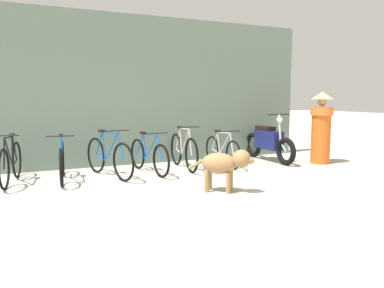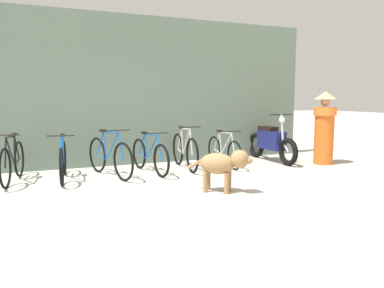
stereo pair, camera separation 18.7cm
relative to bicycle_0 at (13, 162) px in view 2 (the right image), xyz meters
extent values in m
plane|color=#B7B2A5|center=(2.10, -2.12, -0.37)|extent=(60.00, 60.00, 0.00)
cube|color=slate|center=(2.10, 1.03, 1.28)|extent=(9.43, 0.20, 3.30)
torus|color=black|center=(-0.09, -0.48, -0.03)|extent=(0.16, 0.68, 0.69)
torus|color=black|center=(0.09, 0.48, -0.03)|extent=(0.16, 0.68, 0.69)
cylinder|color=black|center=(-0.02, -0.11, 0.20)|extent=(0.12, 0.48, 0.57)
cylinder|color=black|center=(0.03, 0.17, 0.18)|extent=(0.05, 0.13, 0.52)
cylinder|color=black|center=(-0.01, -0.06, 0.45)|extent=(0.13, 0.56, 0.06)
cylinder|color=black|center=(0.06, 0.30, -0.05)|extent=(0.10, 0.37, 0.08)
cylinder|color=black|center=(0.06, 0.35, 0.21)|extent=(0.08, 0.29, 0.48)
cylinder|color=black|center=(-0.08, -0.41, 0.22)|extent=(0.06, 0.18, 0.50)
cube|color=black|center=(0.04, 0.21, 0.47)|extent=(0.10, 0.19, 0.05)
cylinder|color=black|center=(-0.06, -0.34, 0.51)|extent=(0.46, 0.11, 0.02)
torus|color=black|center=(0.78, -0.66, -0.04)|extent=(0.12, 0.66, 0.66)
torus|color=black|center=(0.90, 0.36, -0.04)|extent=(0.12, 0.66, 0.66)
cylinder|color=#1959A5|center=(0.82, -0.26, 0.18)|extent=(0.09, 0.50, 0.55)
cylinder|color=#1959A5|center=(0.86, 0.03, 0.16)|extent=(0.04, 0.13, 0.50)
cylinder|color=#1959A5|center=(0.83, -0.21, 0.42)|extent=(0.09, 0.59, 0.06)
cylinder|color=#1959A5|center=(0.87, 0.17, -0.06)|extent=(0.07, 0.39, 0.08)
cylinder|color=#1959A5|center=(0.88, 0.22, 0.19)|extent=(0.06, 0.30, 0.46)
cylinder|color=#1959A5|center=(0.79, -0.58, 0.20)|extent=(0.05, 0.18, 0.49)
cube|color=black|center=(0.86, 0.08, 0.44)|extent=(0.09, 0.19, 0.05)
cylinder|color=black|center=(0.80, -0.50, 0.48)|extent=(0.46, 0.08, 0.02)
torus|color=black|center=(1.83, -0.67, -0.01)|extent=(0.24, 0.69, 0.71)
torus|color=black|center=(1.53, 0.34, -0.01)|extent=(0.24, 0.69, 0.71)
cylinder|color=#1959A5|center=(1.71, -0.28, 0.22)|extent=(0.18, 0.51, 0.59)
cylinder|color=#1959A5|center=(1.63, 0.01, 0.20)|extent=(0.06, 0.14, 0.54)
cylinder|color=#1959A5|center=(1.70, -0.23, 0.48)|extent=(0.20, 0.59, 0.06)
cylinder|color=#1959A5|center=(1.59, 0.15, -0.04)|extent=(0.14, 0.39, 0.08)
cylinder|color=#1959A5|center=(1.57, 0.20, 0.22)|extent=(0.12, 0.31, 0.49)
cylinder|color=#1959A5|center=(1.81, -0.60, 0.24)|extent=(0.08, 0.19, 0.52)
cube|color=black|center=(1.61, 0.06, 0.49)|extent=(0.12, 0.19, 0.05)
cylinder|color=black|center=(1.79, -0.52, 0.54)|extent=(0.45, 0.15, 0.02)
torus|color=black|center=(2.56, -0.64, -0.05)|extent=(0.14, 0.64, 0.64)
torus|color=black|center=(2.41, 0.39, -0.05)|extent=(0.14, 0.64, 0.64)
cylinder|color=#1959A5|center=(2.50, -0.24, 0.16)|extent=(0.10, 0.52, 0.53)
cylinder|color=#1959A5|center=(2.46, 0.06, 0.15)|extent=(0.05, 0.13, 0.49)
cylinder|color=#1959A5|center=(2.49, -0.19, 0.40)|extent=(0.12, 0.60, 0.06)
cylinder|color=#1959A5|center=(2.43, 0.20, -0.07)|extent=(0.09, 0.40, 0.08)
cylinder|color=#1959A5|center=(2.43, 0.25, 0.17)|extent=(0.07, 0.31, 0.45)
cylinder|color=#1959A5|center=(2.55, -0.57, 0.19)|extent=(0.05, 0.19, 0.47)
cube|color=black|center=(2.45, 0.11, 0.42)|extent=(0.10, 0.19, 0.05)
cylinder|color=black|center=(2.54, -0.49, 0.46)|extent=(0.46, 0.09, 0.02)
torus|color=black|center=(3.26, -0.48, -0.01)|extent=(0.09, 0.71, 0.71)
torus|color=black|center=(3.33, 0.51, -0.01)|extent=(0.09, 0.71, 0.71)
cylinder|color=beige|center=(3.29, -0.10, 0.22)|extent=(0.06, 0.49, 0.59)
cylinder|color=beige|center=(3.31, 0.19, 0.20)|extent=(0.04, 0.13, 0.54)
cylinder|color=beige|center=(3.29, -0.05, 0.48)|extent=(0.07, 0.57, 0.06)
cylinder|color=beige|center=(3.32, 0.32, -0.04)|extent=(0.05, 0.38, 0.08)
cylinder|color=beige|center=(3.32, 0.37, 0.23)|extent=(0.05, 0.30, 0.49)
cylinder|color=beige|center=(3.27, -0.40, 0.24)|extent=(0.04, 0.18, 0.52)
cube|color=black|center=(3.31, 0.24, 0.50)|extent=(0.08, 0.18, 0.05)
cylinder|color=black|center=(3.27, -0.33, 0.54)|extent=(0.46, 0.05, 0.02)
torus|color=black|center=(4.19, -0.54, -0.06)|extent=(0.05, 0.62, 0.62)
torus|color=black|center=(4.20, 0.44, -0.06)|extent=(0.05, 0.62, 0.62)
cylinder|color=beige|center=(4.19, -0.16, 0.14)|extent=(0.03, 0.49, 0.51)
cylinder|color=beige|center=(4.20, 0.12, 0.13)|extent=(0.03, 0.13, 0.47)
cylinder|color=beige|center=(4.20, -0.11, 0.37)|extent=(0.04, 0.57, 0.06)
cylinder|color=beige|center=(4.20, 0.26, -0.08)|extent=(0.03, 0.37, 0.07)
cylinder|color=beige|center=(4.20, 0.31, 0.15)|extent=(0.03, 0.29, 0.43)
cylinder|color=beige|center=(4.19, -0.47, 0.16)|extent=(0.03, 0.17, 0.46)
cube|color=black|center=(4.20, 0.17, 0.39)|extent=(0.07, 0.18, 0.05)
cylinder|color=black|center=(4.19, -0.39, 0.43)|extent=(0.46, 0.03, 0.02)
torus|color=black|center=(5.52, -0.57, -0.06)|extent=(0.12, 0.62, 0.62)
torus|color=black|center=(5.52, 0.73, -0.06)|extent=(0.12, 0.62, 0.62)
cube|color=navy|center=(5.52, 0.08, 0.14)|extent=(0.28, 0.81, 0.43)
cube|color=black|center=(5.52, 0.23, 0.40)|extent=(0.24, 0.52, 0.10)
cylinder|color=silver|center=(5.52, -0.33, 0.44)|extent=(0.05, 0.15, 0.62)
cylinder|color=silver|center=(5.52, -0.47, 0.04)|extent=(0.04, 0.22, 0.22)
cylinder|color=black|center=(5.52, -0.28, 0.75)|extent=(0.58, 0.03, 0.03)
sphere|color=silver|center=(5.52, -0.31, 0.63)|extent=(0.14, 0.14, 0.14)
ellipsoid|color=#997247|center=(3.05, -2.02, 0.09)|extent=(0.65, 0.63, 0.34)
cylinder|color=#997247|center=(3.24, -2.06, -0.20)|extent=(0.11, 0.11, 0.33)
cylinder|color=#997247|center=(3.12, -2.20, -0.20)|extent=(0.11, 0.11, 0.33)
cylinder|color=#997247|center=(2.98, -1.83, -0.20)|extent=(0.11, 0.11, 0.33)
cylinder|color=#997247|center=(2.85, -1.97, -0.20)|extent=(0.11, 0.11, 0.33)
sphere|color=#997247|center=(3.32, -2.25, 0.18)|extent=(0.41, 0.41, 0.29)
ellipsoid|color=#997247|center=(3.41, -2.33, 0.16)|extent=(0.19, 0.19, 0.11)
cylinder|color=#997247|center=(2.76, -1.77, 0.05)|extent=(0.23, 0.21, 0.18)
cylinder|color=orange|center=(6.41, -0.68, 0.27)|extent=(0.56, 0.56, 1.28)
cylinder|color=orange|center=(6.41, -0.68, 0.83)|extent=(0.66, 0.66, 0.18)
sphere|color=tan|center=(6.41, -0.68, 1.04)|extent=(0.27, 0.27, 0.20)
cone|color=tan|center=(6.41, -0.68, 1.18)|extent=(0.66, 0.66, 0.17)
camera|label=1|loc=(0.23, -7.19, 1.13)|focal=35.00mm
camera|label=2|loc=(0.40, -7.26, 1.13)|focal=35.00mm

